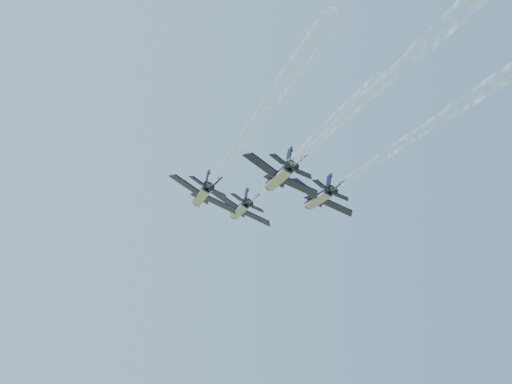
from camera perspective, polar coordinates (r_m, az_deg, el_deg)
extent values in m
cylinder|color=black|center=(127.48, -1.25, -1.38)|extent=(2.47, 12.34, 2.13)
cone|color=black|center=(134.59, -1.86, -1.91)|extent=(2.20, 2.47, 2.13)
ellipsoid|color=black|center=(130.65, -1.41, -1.43)|extent=(1.22, 2.26, 1.10)
cube|color=gray|center=(127.33, -1.38, -1.61)|extent=(1.73, 11.06, 1.02)
cube|color=black|center=(126.50, -2.44, -0.65)|extent=(5.47, 4.21, 2.67)
cube|color=#E4AA0C|center=(128.05, -2.54, -0.75)|extent=(4.60, 1.64, 2.63)
cube|color=black|center=(127.05, 0.02, -2.07)|extent=(5.54, 4.41, 2.67)
cube|color=#E4AA0C|center=(128.59, -0.11, -2.14)|extent=(4.54, 1.88, 2.63)
cube|color=black|center=(121.66, -1.51, -0.46)|extent=(2.57, 2.15, 1.25)
cube|color=black|center=(122.01, 0.07, -1.37)|extent=(2.60, 2.23, 1.25)
cube|color=black|center=(122.71, -0.82, -0.27)|extent=(0.62, 2.05, 2.40)
cube|color=black|center=(122.85, -0.18, -0.64)|extent=(1.89, 2.09, 1.78)
cylinder|color=black|center=(121.13, -0.85, -0.80)|extent=(1.41, 1.15, 1.38)
cylinder|color=black|center=(121.21, -0.51, -0.99)|extent=(1.41, 1.15, 1.38)
cylinder|color=black|center=(114.56, -4.30, -0.21)|extent=(2.47, 12.34, 2.13)
cone|color=black|center=(121.71, -4.79, -0.87)|extent=(2.20, 2.47, 2.13)
ellipsoid|color=black|center=(117.74, -4.40, -0.29)|extent=(1.22, 2.26, 1.10)
cube|color=gray|center=(114.42, -4.45, -0.47)|extent=(1.73, 11.06, 1.02)
cube|color=black|center=(113.77, -5.65, 0.61)|extent=(5.47, 4.21, 2.67)
cube|color=#E4AA0C|center=(115.32, -5.72, 0.49)|extent=(4.60, 1.64, 2.63)
cube|color=black|center=(113.95, -2.90, -0.97)|extent=(5.54, 4.41, 2.67)
cube|color=#E4AA0C|center=(115.50, -3.01, -1.07)|extent=(4.54, 1.88, 2.63)
cube|color=black|center=(108.82, -4.75, 0.89)|extent=(2.57, 2.15, 1.25)
cube|color=black|center=(108.94, -2.98, -0.13)|extent=(2.60, 2.23, 1.25)
cube|color=black|center=(109.80, -3.95, 1.08)|extent=(0.62, 2.05, 2.40)
cube|color=black|center=(109.85, -3.24, 0.67)|extent=(1.89, 2.09, 1.78)
cylinder|color=black|center=(108.20, -4.03, 0.51)|extent=(1.41, 1.15, 1.38)
cylinder|color=black|center=(108.23, -3.65, 0.29)|extent=(1.41, 1.15, 1.38)
cylinder|color=black|center=(117.30, 5.09, -0.46)|extent=(2.47, 12.34, 2.13)
cone|color=black|center=(124.20, 4.07, -1.09)|extent=(2.20, 2.47, 2.13)
ellipsoid|color=black|center=(120.41, 4.74, -0.53)|extent=(1.22, 2.26, 1.10)
cube|color=gray|center=(117.11, 4.96, -0.71)|extent=(1.73, 11.06, 1.02)
cube|color=black|center=(116.07, 3.85, 0.34)|extent=(5.47, 4.21, 2.67)
cube|color=#E4AA0C|center=(117.58, 3.66, 0.23)|extent=(4.60, 1.64, 2.63)
cube|color=black|center=(117.16, 6.49, -1.20)|extent=(5.54, 4.41, 2.67)
cube|color=#E4AA0C|center=(118.66, 6.26, -1.29)|extent=(4.54, 1.88, 2.63)
cube|color=black|center=(111.49, 5.13, 0.60)|extent=(2.57, 2.15, 1.25)
cube|color=black|center=(112.19, 6.82, -0.40)|extent=(2.60, 2.23, 1.25)
cube|color=black|center=(112.71, 5.82, 0.79)|extent=(0.62, 2.05, 2.40)
cube|color=black|center=(112.99, 6.50, 0.39)|extent=(1.89, 2.09, 1.78)
cylinder|color=black|center=(111.12, 5.88, 0.23)|extent=(1.41, 1.15, 1.38)
cylinder|color=black|center=(111.27, 6.25, 0.02)|extent=(1.41, 1.15, 1.38)
cylinder|color=black|center=(101.18, 1.92, 1.26)|extent=(2.47, 12.34, 2.13)
cone|color=black|center=(108.15, 0.96, 0.43)|extent=(2.20, 2.47, 2.13)
ellipsoid|color=black|center=(104.31, 1.62, 1.13)|extent=(1.22, 2.26, 1.10)
cube|color=gray|center=(100.99, 1.77, 0.98)|extent=(1.73, 11.06, 1.02)
cube|color=black|center=(100.15, 0.45, 2.21)|extent=(5.47, 4.21, 2.67)
cube|color=#E4AA0C|center=(101.67, 0.28, 2.05)|extent=(4.60, 1.64, 2.63)
cube|color=black|center=(100.85, 3.54, 0.41)|extent=(5.54, 4.41, 2.67)
cube|color=#E4AA0C|center=(102.36, 3.32, 0.28)|extent=(4.54, 1.88, 2.63)
cube|color=black|center=(95.44, 1.79, 2.60)|extent=(2.57, 2.15, 1.25)
cube|color=black|center=(95.90, 3.79, 1.43)|extent=(2.60, 2.23, 1.25)
cube|color=black|center=(96.60, 2.63, 2.81)|extent=(0.62, 2.05, 2.40)
cube|color=black|center=(96.78, 3.43, 2.34)|extent=(1.89, 2.09, 1.78)
cylinder|color=black|center=(94.96, 2.65, 2.18)|extent=(1.41, 1.15, 1.38)
cylinder|color=black|center=(95.06, 3.08, 1.93)|extent=(1.41, 1.15, 1.38)
cylinder|color=white|center=(111.75, 0.37, 0.04)|extent=(1.69, 20.40, 1.13)
cylinder|color=white|center=(93.54, 2.97, 2.33)|extent=(2.11, 20.41, 1.55)
cylinder|color=white|center=(75.84, 6.82, 5.68)|extent=(2.62, 20.43, 2.06)
cylinder|color=white|center=(98.74, -2.96, 1.59)|extent=(1.69, 20.40, 1.13)
cylinder|color=white|center=(80.43, -0.70, 4.60)|extent=(2.11, 20.41, 1.55)
cylinder|color=white|center=(62.67, 2.91, 9.34)|extent=(2.62, 20.43, 2.06)
cylinder|color=white|center=(102.14, 7.82, 1.24)|extent=(1.69, 20.40, 1.13)
cylinder|color=white|center=(84.91, 12.28, 4.00)|extent=(2.11, 20.41, 1.55)
cylinder|color=white|center=(68.74, 18.98, 8.06)|extent=(2.62, 20.43, 2.06)
cylinder|color=white|center=(85.88, 4.62, 3.60)|extent=(1.69, 20.40, 1.13)
cylinder|color=white|center=(68.53, 9.33, 7.63)|extent=(2.11, 20.41, 1.55)
cylinder|color=white|center=(52.51, 17.29, 14.13)|extent=(2.62, 20.43, 2.06)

